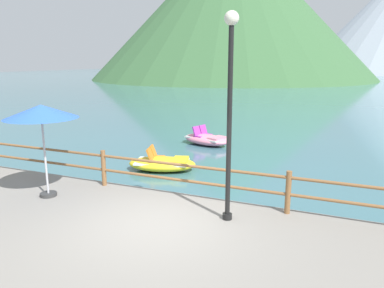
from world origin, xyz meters
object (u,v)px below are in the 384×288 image
(beach_umbrella, at_px, (41,113))
(pedal_boat_0, at_px, (206,139))
(pedal_boat_3, at_px, (163,163))
(lamp_post, at_px, (230,100))

(beach_umbrella, distance_m, pedal_boat_0, 8.79)
(beach_umbrella, bearing_deg, pedal_boat_3, 77.13)
(lamp_post, height_order, beach_umbrella, lamp_post)
(beach_umbrella, relative_size, pedal_boat_0, 0.90)
(pedal_boat_3, bearing_deg, pedal_boat_0, 90.41)
(pedal_boat_0, xyz_separation_m, pedal_boat_3, (0.03, -4.25, -0.00))
(beach_umbrella, bearing_deg, lamp_post, 5.17)
(lamp_post, relative_size, beach_umbrella, 1.85)
(pedal_boat_0, relative_size, pedal_boat_3, 0.99)
(beach_umbrella, height_order, pedal_boat_0, beach_umbrella)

